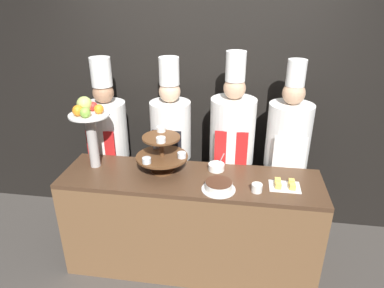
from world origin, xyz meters
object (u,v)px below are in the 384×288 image
at_px(cake_square_tray, 285,185).
at_px(chef_left, 109,143).
at_px(tiered_stand, 162,152).
at_px(chef_center_right, 231,147).
at_px(cup_white, 257,188).
at_px(fruit_pedestal, 89,121).
at_px(cake_round, 219,186).
at_px(chef_center_left, 171,145).
at_px(chef_right, 286,152).
at_px(serving_bowl_far, 216,167).

xyz_separation_m(cake_square_tray, chef_left, (-1.61, 0.51, 0.02)).
bearing_deg(cake_square_tray, tiered_stand, 173.93).
bearing_deg(chef_center_right, cup_white, -70.16).
bearing_deg(fruit_pedestal, cake_square_tray, -4.32).
height_order(tiered_stand, fruit_pedestal, fruit_pedestal).
height_order(tiered_stand, chef_left, chef_left).
relative_size(tiered_stand, cake_round, 1.65).
height_order(cake_square_tray, chef_center_left, chef_center_left).
distance_m(tiered_stand, chef_left, 0.75).
bearing_deg(chef_right, tiered_stand, -158.81).
height_order(tiered_stand, cake_round, tiered_stand).
bearing_deg(chef_left, tiered_stand, -32.97).
distance_m(tiered_stand, chef_right, 1.12).
height_order(cake_round, serving_bowl_far, serving_bowl_far).
bearing_deg(chef_right, cake_square_tray, -96.28).
relative_size(chef_center_left, chef_right, 0.99).
bearing_deg(cake_square_tray, cake_round, -166.96).
bearing_deg(chef_left, cup_white, -23.48).
height_order(serving_bowl_far, chef_right, chef_right).
height_order(cake_round, chef_right, chef_right).
xyz_separation_m(serving_bowl_far, chef_center_right, (0.11, 0.31, 0.05)).
relative_size(cake_square_tray, serving_bowl_far, 1.48).
bearing_deg(tiered_stand, cake_square_tray, -6.07).
height_order(tiered_stand, chef_center_left, chef_center_left).
distance_m(cake_round, serving_bowl_far, 0.31).
bearing_deg(fruit_pedestal, chef_right, 13.30).
distance_m(chef_left, chef_right, 1.66).
xyz_separation_m(fruit_pedestal, chef_center_left, (0.59, 0.39, -0.35)).
height_order(fruit_pedestal, serving_bowl_far, fruit_pedestal).
xyz_separation_m(fruit_pedestal, chef_center_right, (1.15, 0.39, -0.33)).
xyz_separation_m(cup_white, chef_center_right, (-0.22, 0.60, 0.04)).
height_order(chef_center_right, chef_right, chef_center_right).
height_order(serving_bowl_far, chef_center_right, chef_center_right).
relative_size(cup_white, chef_left, 0.05).
height_order(chef_left, chef_center_left, chef_center_left).
height_order(serving_bowl_far, chef_left, chef_left).
relative_size(cup_white, chef_right, 0.05).
xyz_separation_m(tiered_stand, cup_white, (0.77, -0.20, -0.15)).
bearing_deg(fruit_pedestal, chef_center_right, 18.60).
xyz_separation_m(tiered_stand, fruit_pedestal, (-0.60, 0.02, 0.23)).
height_order(tiered_stand, cup_white, tiered_stand).
height_order(cake_round, chef_center_left, chef_center_left).
height_order(cake_square_tray, chef_center_right, chef_center_right).
distance_m(cake_square_tray, chef_center_left, 1.12).
relative_size(tiered_stand, serving_bowl_far, 2.70).
relative_size(fruit_pedestal, chef_center_right, 0.32).
height_order(serving_bowl_far, chef_center_left, chef_center_left).
distance_m(cup_white, chef_right, 0.66).
bearing_deg(tiered_stand, chef_center_right, 36.16).
bearing_deg(cup_white, chef_center_left, 142.18).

